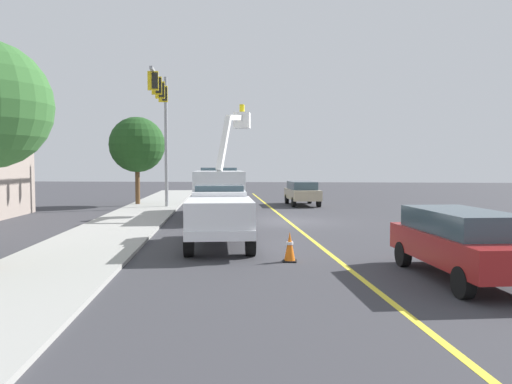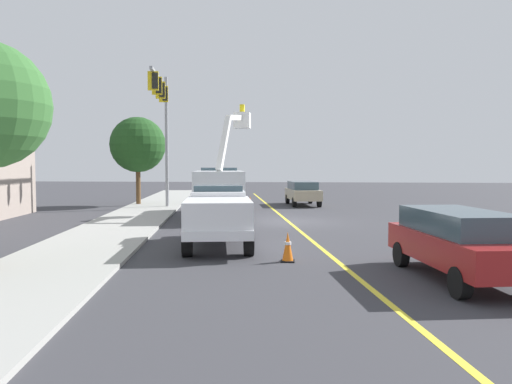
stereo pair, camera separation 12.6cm
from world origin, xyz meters
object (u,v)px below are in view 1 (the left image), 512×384
object	(u,v)px
service_pickup_truck	(220,214)
traffic_cone_mid_front	(250,203)
traffic_cone_leading	(290,247)
utility_bucket_truck	(219,188)
traffic_signal_mast	(162,110)
passing_minivan	(302,192)
trailing_sedan	(462,240)

from	to	relation	value
service_pickup_truck	traffic_cone_mid_front	xyz separation A→B (m)	(14.22, 0.45, -0.69)
service_pickup_truck	traffic_cone_leading	bearing A→B (deg)	-134.56
service_pickup_truck	traffic_cone_mid_front	size ratio (longest dim) A/B	6.72
utility_bucket_truck	traffic_signal_mast	distance (m)	6.74
passing_minivan	trailing_sedan	world-z (taller)	same
utility_bucket_truck	traffic_cone_leading	distance (m)	12.83
service_pickup_truck	traffic_signal_mast	world-z (taller)	traffic_signal_mast
passing_minivan	trailing_sedan	xyz separation A→B (m)	(-22.15, -3.81, 0.00)
trailing_sedan	utility_bucket_truck	bearing A→B (deg)	31.05
utility_bucket_truck	traffic_cone_mid_front	xyz separation A→B (m)	(4.55, -1.19, -1.17)
service_pickup_truck	traffic_cone_mid_front	bearing A→B (deg)	1.79
traffic_cone_leading	traffic_cone_mid_front	xyz separation A→B (m)	(16.65, 2.92, 0.00)
traffic_cone_mid_front	passing_minivan	bearing A→B (deg)	-42.09
passing_minivan	traffic_signal_mast	bearing A→B (deg)	122.45
utility_bucket_truck	trailing_sedan	world-z (taller)	utility_bucket_truck
traffic_cone_mid_front	traffic_cone_leading	bearing A→B (deg)	-170.07
traffic_cone_leading	traffic_cone_mid_front	distance (m)	16.91
utility_bucket_truck	passing_minivan	world-z (taller)	utility_bucket_truck
traffic_signal_mast	traffic_cone_leading	bearing A→B (deg)	-151.53
trailing_sedan	passing_minivan	bearing A→B (deg)	9.76
utility_bucket_truck	traffic_cone_leading	xyz separation A→B (m)	(-12.10, -4.11, -1.17)
trailing_sedan	traffic_cone_leading	size ratio (longest dim) A/B	5.78
utility_bucket_truck	traffic_signal_mast	bearing A→B (deg)	54.64
trailing_sedan	service_pickup_truck	bearing A→B (deg)	57.93
traffic_signal_mast	trailing_sedan	bearing A→B (deg)	-143.54
traffic_cone_leading	traffic_signal_mast	distance (m)	17.95
passing_minivan	traffic_cone_leading	size ratio (longest dim) A/B	5.78
passing_minivan	traffic_cone_leading	xyz separation A→B (m)	(-20.37, 0.44, -0.54)
traffic_cone_leading	traffic_signal_mast	xyz separation A→B (m)	(14.94, 8.10, 5.79)
utility_bucket_truck	passing_minivan	xyz separation A→B (m)	(8.27, -4.54, -0.62)
trailing_sedan	traffic_cone_leading	distance (m)	4.64
traffic_cone_mid_front	traffic_signal_mast	world-z (taller)	traffic_signal_mast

